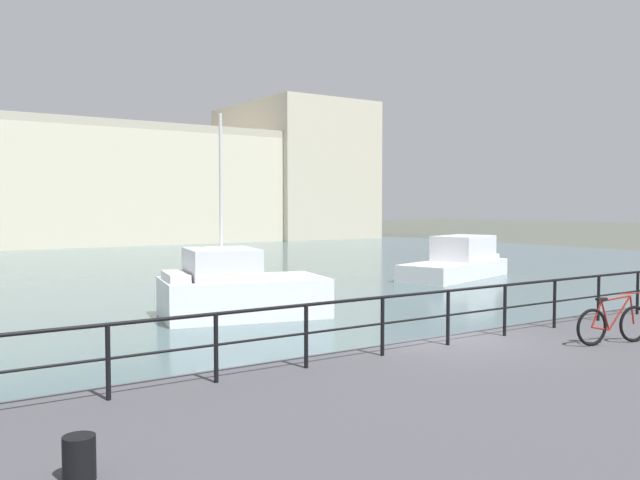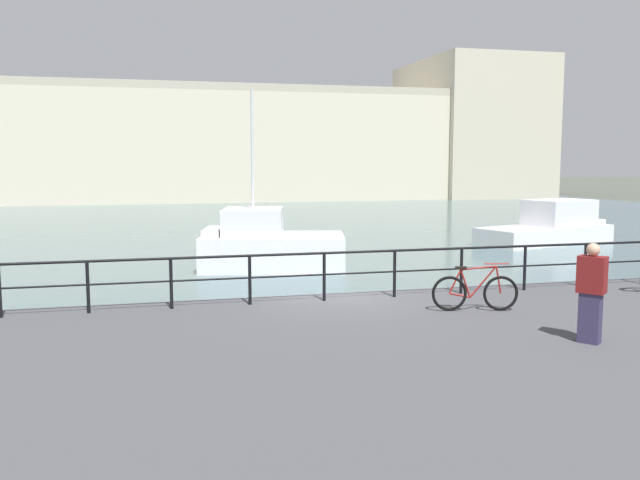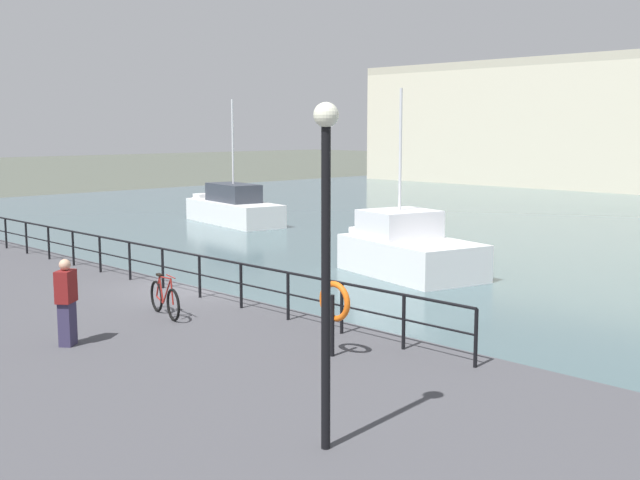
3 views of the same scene
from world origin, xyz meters
name	(u,v)px [view 2 (image 2 of 3)]	position (x,y,z in m)	size (l,w,h in m)	color
ground_plane	(338,327)	(0.00, 0.00, 0.00)	(240.00, 240.00, 0.00)	#4C5147
water_basin	(214,219)	(0.00, 30.20, 0.01)	(80.00, 60.00, 0.01)	#476066
quay_promenade	(466,409)	(0.00, -6.50, 0.41)	(56.00, 13.00, 0.81)	#47474C
harbor_building	(251,144)	(6.23, 54.27, 5.51)	(72.84, 16.89, 14.52)	beige
moored_white_yacht	(550,226)	(14.12, 13.15, 0.78)	(7.27, 4.40, 2.01)	white
moored_red_daysailer	(268,245)	(-0.09, 8.79, 0.86)	(5.52, 3.86, 6.31)	white
quay_railing	(250,270)	(-2.17, -0.75, 1.55)	(22.91, 0.07, 1.08)	black
parked_bicycle	(475,292)	(2.18, -2.49, 1.20)	(1.74, 0.47, 0.98)	black
standing_person	(591,292)	(2.92, -5.18, 1.68)	(0.49, 0.52, 1.69)	#332D4C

